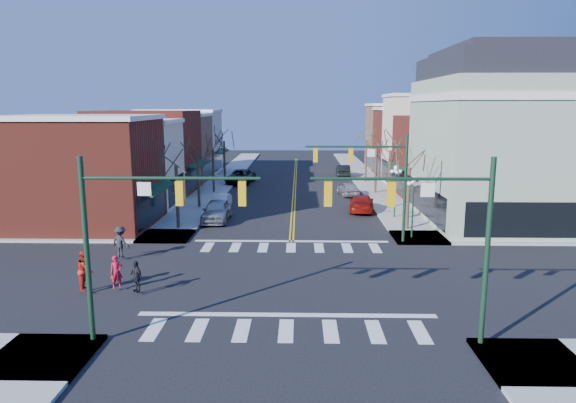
# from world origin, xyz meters

# --- Properties ---
(ground) EXTENTS (160.00, 160.00, 0.00)m
(ground) POSITION_xyz_m (0.00, 0.00, 0.00)
(ground) COLOR black
(ground) RESTS_ON ground
(sidewalk_left) EXTENTS (3.50, 70.00, 0.15)m
(sidewalk_left) POSITION_xyz_m (-8.75, 20.00, 0.07)
(sidewalk_left) COLOR #9E9B93
(sidewalk_left) RESTS_ON ground
(sidewalk_right) EXTENTS (3.50, 70.00, 0.15)m
(sidewalk_right) POSITION_xyz_m (8.75, 20.00, 0.07)
(sidewalk_right) COLOR #9E9B93
(sidewalk_right) RESTS_ON ground
(bldg_left_brick_a) EXTENTS (10.00, 8.50, 8.00)m
(bldg_left_brick_a) POSITION_xyz_m (-15.50, 11.75, 4.00)
(bldg_left_brick_a) COLOR maroon
(bldg_left_brick_a) RESTS_ON ground
(bldg_left_stucco_a) EXTENTS (10.00, 7.00, 7.50)m
(bldg_left_stucco_a) POSITION_xyz_m (-15.50, 19.50, 3.75)
(bldg_left_stucco_a) COLOR beige
(bldg_left_stucco_a) RESTS_ON ground
(bldg_left_brick_b) EXTENTS (10.00, 9.00, 8.50)m
(bldg_left_brick_b) POSITION_xyz_m (-15.50, 27.50, 4.25)
(bldg_left_brick_b) COLOR maroon
(bldg_left_brick_b) RESTS_ON ground
(bldg_left_tan) EXTENTS (10.00, 7.50, 7.80)m
(bldg_left_tan) POSITION_xyz_m (-15.50, 35.75, 3.90)
(bldg_left_tan) COLOR #987054
(bldg_left_tan) RESTS_ON ground
(bldg_left_stucco_b) EXTENTS (10.00, 8.00, 8.20)m
(bldg_left_stucco_b) POSITION_xyz_m (-15.50, 43.50, 4.10)
(bldg_left_stucco_b) COLOR beige
(bldg_left_stucco_b) RESTS_ON ground
(bldg_right_brick_a) EXTENTS (10.00, 8.50, 8.00)m
(bldg_right_brick_a) POSITION_xyz_m (15.50, 25.75, 4.00)
(bldg_right_brick_a) COLOR maroon
(bldg_right_brick_a) RESTS_ON ground
(bldg_right_stucco) EXTENTS (10.00, 7.00, 10.00)m
(bldg_right_stucco) POSITION_xyz_m (15.50, 33.50, 5.00)
(bldg_right_stucco) COLOR beige
(bldg_right_stucco) RESTS_ON ground
(bldg_right_brick_b) EXTENTS (10.00, 8.00, 8.50)m
(bldg_right_brick_b) POSITION_xyz_m (15.50, 41.00, 4.25)
(bldg_right_brick_b) COLOR maroon
(bldg_right_brick_b) RESTS_ON ground
(bldg_right_tan) EXTENTS (10.00, 8.00, 9.00)m
(bldg_right_tan) POSITION_xyz_m (15.50, 49.00, 4.50)
(bldg_right_tan) COLOR #987054
(bldg_right_tan) RESTS_ON ground
(victorian_corner) EXTENTS (12.25, 14.25, 13.30)m
(victorian_corner) POSITION_xyz_m (16.50, 14.50, 6.66)
(victorian_corner) COLOR #97A58F
(victorian_corner) RESTS_ON ground
(traffic_mast_near_left) EXTENTS (6.60, 0.28, 7.20)m
(traffic_mast_near_left) POSITION_xyz_m (-5.55, -7.40, 4.71)
(traffic_mast_near_left) COLOR #14331E
(traffic_mast_near_left) RESTS_ON ground
(traffic_mast_near_right) EXTENTS (6.60, 0.28, 7.20)m
(traffic_mast_near_right) POSITION_xyz_m (5.55, -7.40, 4.71)
(traffic_mast_near_right) COLOR #14331E
(traffic_mast_near_right) RESTS_ON ground
(traffic_mast_far_right) EXTENTS (6.60, 0.28, 7.20)m
(traffic_mast_far_right) POSITION_xyz_m (5.55, 7.40, 4.71)
(traffic_mast_far_right) COLOR #14331E
(traffic_mast_far_right) RESTS_ON ground
(lamppost_corner) EXTENTS (0.36, 0.36, 4.33)m
(lamppost_corner) POSITION_xyz_m (8.20, 8.50, 2.96)
(lamppost_corner) COLOR #14331E
(lamppost_corner) RESTS_ON ground
(lamppost_midblock) EXTENTS (0.36, 0.36, 4.33)m
(lamppost_midblock) POSITION_xyz_m (8.20, 15.00, 2.96)
(lamppost_midblock) COLOR #14331E
(lamppost_midblock) RESTS_ON ground
(tree_left_a) EXTENTS (0.24, 0.24, 4.76)m
(tree_left_a) POSITION_xyz_m (-8.40, 11.00, 2.38)
(tree_left_a) COLOR #382B21
(tree_left_a) RESTS_ON ground
(tree_left_b) EXTENTS (0.24, 0.24, 5.04)m
(tree_left_b) POSITION_xyz_m (-8.40, 19.00, 2.52)
(tree_left_b) COLOR #382B21
(tree_left_b) RESTS_ON ground
(tree_left_c) EXTENTS (0.24, 0.24, 4.55)m
(tree_left_c) POSITION_xyz_m (-8.40, 27.00, 2.27)
(tree_left_c) COLOR #382B21
(tree_left_c) RESTS_ON ground
(tree_left_d) EXTENTS (0.24, 0.24, 4.90)m
(tree_left_d) POSITION_xyz_m (-8.40, 35.00, 2.45)
(tree_left_d) COLOR #382B21
(tree_left_d) RESTS_ON ground
(tree_right_a) EXTENTS (0.24, 0.24, 4.62)m
(tree_right_a) POSITION_xyz_m (8.40, 11.00, 2.31)
(tree_right_a) COLOR #382B21
(tree_right_a) RESTS_ON ground
(tree_right_b) EXTENTS (0.24, 0.24, 5.18)m
(tree_right_b) POSITION_xyz_m (8.40, 19.00, 2.59)
(tree_right_b) COLOR #382B21
(tree_right_b) RESTS_ON ground
(tree_right_c) EXTENTS (0.24, 0.24, 4.83)m
(tree_right_c) POSITION_xyz_m (8.40, 27.00, 2.42)
(tree_right_c) COLOR #382B21
(tree_right_c) RESTS_ON ground
(tree_right_d) EXTENTS (0.24, 0.24, 4.97)m
(tree_right_d) POSITION_xyz_m (8.40, 35.00, 2.48)
(tree_right_d) COLOR #382B21
(tree_right_d) RESTS_ON ground
(car_left_near) EXTENTS (2.00, 4.94, 1.68)m
(car_left_near) POSITION_xyz_m (-6.00, 13.78, 0.84)
(car_left_near) COLOR #A2A2A6
(car_left_near) RESTS_ON ground
(car_left_mid) EXTENTS (1.58, 4.16, 1.35)m
(car_left_mid) POSITION_xyz_m (-6.40, 18.28, 0.68)
(car_left_mid) COLOR silver
(car_left_mid) RESTS_ON ground
(car_left_far) EXTENTS (3.30, 6.07, 1.61)m
(car_left_far) POSITION_xyz_m (-6.40, 33.94, 0.81)
(car_left_far) COLOR black
(car_left_far) RESTS_ON ground
(car_right_near) EXTENTS (2.66, 5.24, 1.46)m
(car_right_near) POSITION_xyz_m (5.90, 17.94, 0.73)
(car_right_near) COLOR maroon
(car_right_near) RESTS_ON ground
(car_right_mid) EXTENTS (2.26, 4.42, 1.44)m
(car_right_mid) POSITION_xyz_m (5.49, 25.83, 0.72)
(car_right_mid) COLOR #B0AFB4
(car_right_mid) RESTS_ON ground
(car_right_far) EXTENTS (1.74, 4.76, 1.56)m
(car_right_far) POSITION_xyz_m (6.13, 39.91, 0.78)
(car_right_far) COLOR black
(car_right_far) RESTS_ON ground
(pedestrian_red_a) EXTENTS (0.71, 0.63, 1.62)m
(pedestrian_red_a) POSITION_xyz_m (-8.44, -1.79, 0.96)
(pedestrian_red_a) COLOR #AF122A
(pedestrian_red_a) RESTS_ON sidewalk_left
(pedestrian_red_b) EXTENTS (0.94, 1.10, 1.97)m
(pedestrian_red_b) POSITION_xyz_m (-9.85, -2.05, 1.14)
(pedestrian_red_b) COLOR #AF1E12
(pedestrian_red_b) RESTS_ON sidewalk_left
(pedestrian_dark_a) EXTENTS (0.94, 0.87, 1.55)m
(pedestrian_dark_a) POSITION_xyz_m (-7.30, -2.30, 0.92)
(pedestrian_dark_a) COLOR black
(pedestrian_dark_a) RESTS_ON sidewalk_left
(pedestrian_dark_b) EXTENTS (1.40, 1.17, 1.88)m
(pedestrian_dark_b) POSITION_xyz_m (-10.00, 3.35, 1.09)
(pedestrian_dark_b) COLOR black
(pedestrian_dark_b) RESTS_ON sidewalk_left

